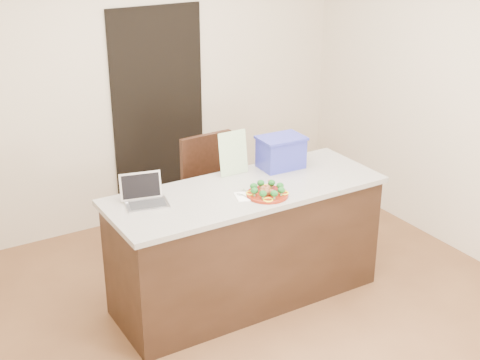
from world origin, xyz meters
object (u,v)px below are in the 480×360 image
yogurt_bottle (270,185)px  blue_box (281,152)px  napkin (247,196)px  chair (213,191)px  island (246,244)px  laptop (144,195)px  plate (267,194)px

yogurt_bottle → blue_box: size_ratio=0.18×
napkin → chair: size_ratio=0.15×
island → yogurt_bottle: 0.51m
napkin → yogurt_bottle: size_ratio=2.53×
yogurt_bottle → chair: chair is taller
blue_box → chair: blue_box is taller
napkin → blue_box: (0.52, 0.34, 0.12)m
laptop → chair: 1.07m
laptop → blue_box: (1.18, 0.07, 0.07)m
plate → yogurt_bottle: 0.13m
island → laptop: (-0.73, 0.15, 0.51)m
island → plate: size_ratio=6.88×
chair → yogurt_bottle: bearing=-90.7°
chair → laptop: bearing=-150.0°
laptop → plate: bearing=-10.0°
island → yogurt_bottle: yogurt_bottle is taller
napkin → yogurt_bottle: 0.22m
plate → blue_box: blue_box is taller
island → chair: size_ratio=1.92×
island → chair: bearing=81.2°
laptop → chair: size_ratio=0.30×
napkin → laptop: laptop is taller
island → plate: 0.51m
yogurt_bottle → chair: 0.86m
plate → napkin: size_ratio=1.89×
island → chair: (0.11, 0.70, 0.15)m
napkin → laptop: (-0.66, 0.28, 0.05)m
island → plate: bearing=-72.9°
island → chair: chair is taller
yogurt_bottle → laptop: size_ratio=0.19×
laptop → chair: laptop is taller
island → napkin: (-0.07, -0.13, 0.46)m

